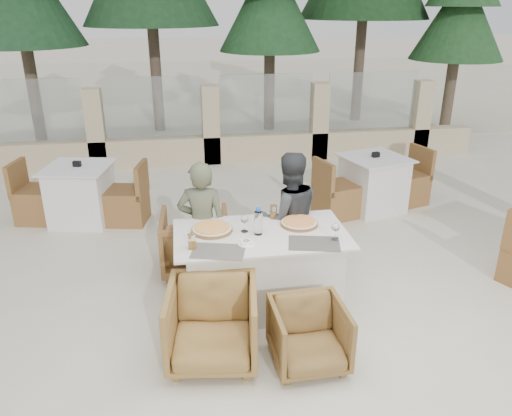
{
  "coord_description": "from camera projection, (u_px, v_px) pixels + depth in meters",
  "views": [
    {
      "loc": [
        -0.58,
        -4.05,
        2.74
      ],
      "look_at": [
        0.12,
        0.35,
        0.9
      ],
      "focal_mm": 35.0,
      "sensor_mm": 36.0,
      "label": 1
    }
  ],
  "objects": [
    {
      "name": "wine_glass_corner",
      "position": [
        335.0,
        231.0,
        4.43
      ],
      "size": [
        0.08,
        0.08,
        0.18
      ],
      "primitive_type": null,
      "rotation": [
        0.0,
        0.0,
        0.03
      ],
      "color": "white",
      "rests_on": "dining_table"
    },
    {
      "name": "diner_left",
      "position": [
        202.0,
        226.0,
        4.98
      ],
      "size": [
        0.54,
        0.41,
        1.34
      ],
      "primitive_type": "imported",
      "rotation": [
        0.0,
        0.0,
        2.96
      ],
      "color": "#555941",
      "rests_on": "ground"
    },
    {
      "name": "bg_table_b",
      "position": [
        373.0,
        183.0,
        7.0
      ],
      "size": [
        1.8,
        1.23,
        0.77
      ],
      "primitive_type": null,
      "rotation": [
        0.0,
        0.0,
        0.27
      ],
      "color": "silver",
      "rests_on": "ground"
    },
    {
      "name": "pine_centre",
      "position": [
        270.0,
        14.0,
        10.66
      ],
      "size": [
        2.2,
        2.2,
        5.0
      ],
      "primitive_type": "cone",
      "color": "#204C24",
      "rests_on": "ground"
    },
    {
      "name": "pizza_right",
      "position": [
        299.0,
        223.0,
        4.76
      ],
      "size": [
        0.43,
        0.43,
        0.05
      ],
      "primitive_type": "cylinder",
      "rotation": [
        0.0,
        0.0,
        0.25
      ],
      "color": "#DF4F1E",
      "rests_on": "dining_table"
    },
    {
      "name": "pine_far_left",
      "position": [
        19.0,
        2.0,
        9.66
      ],
      "size": [
        2.42,
        2.42,
        5.5
      ],
      "primitive_type": "cone",
      "color": "#1C4223",
      "rests_on": "ground"
    },
    {
      "name": "armchair_near_left",
      "position": [
        212.0,
        324.0,
        4.03
      ],
      "size": [
        0.8,
        0.82,
        0.67
      ],
      "primitive_type": "imported",
      "rotation": [
        0.0,
        0.0,
        -0.13
      ],
      "color": "olive",
      "rests_on": "ground"
    },
    {
      "name": "pine_far_right",
      "position": [
        459.0,
        27.0,
        10.69
      ],
      "size": [
        1.98,
        1.98,
        4.5
      ],
      "primitive_type": "cone",
      "color": "#224C24",
      "rests_on": "ground"
    },
    {
      "name": "placemat_near_left",
      "position": [
        218.0,
        251.0,
        4.26
      ],
      "size": [
        0.51,
        0.4,
        0.0
      ],
      "primitive_type": "cube",
      "rotation": [
        0.0,
        0.0,
        -0.25
      ],
      "color": "#625E54",
      "rests_on": "dining_table"
    },
    {
      "name": "placemat_near_right",
      "position": [
        314.0,
        243.0,
        4.4
      ],
      "size": [
        0.51,
        0.39,
        0.0
      ],
      "primitive_type": "cube",
      "rotation": [
        0.0,
        0.0,
        -0.23
      ],
      "color": "#555149",
      "rests_on": "dining_table"
    },
    {
      "name": "sand_patch",
      "position": [
        193.0,
        86.0,
        17.61
      ],
      "size": [
        30.0,
        16.0,
        0.01
      ],
      "primitive_type": "cube",
      "color": "beige",
      "rests_on": "ground"
    },
    {
      "name": "beer_glass_right",
      "position": [
        274.0,
        212.0,
        4.89
      ],
      "size": [
        0.09,
        0.09,
        0.14
      ],
      "primitive_type": "cylinder",
      "rotation": [
        0.0,
        0.0,
        -0.3
      ],
      "color": "orange",
      "rests_on": "dining_table"
    },
    {
      "name": "ground",
      "position": [
        250.0,
        308.0,
        4.83
      ],
      "size": [
        80.0,
        80.0,
        0.0
      ],
      "primitive_type": "plane",
      "color": "beige",
      "rests_on": "ground"
    },
    {
      "name": "wine_glass_centre",
      "position": [
        244.0,
        223.0,
        4.6
      ],
      "size": [
        0.08,
        0.08,
        0.18
      ],
      "primitive_type": null,
      "rotation": [
        0.0,
        0.0,
        0.12
      ],
      "color": "white",
      "rests_on": "dining_table"
    },
    {
      "name": "perimeter_wall_far",
      "position": [
        211.0,
        119.0,
        8.91
      ],
      "size": [
        10.0,
        0.34,
        1.6
      ],
      "primitive_type": null,
      "color": "#C7B28C",
      "rests_on": "ground"
    },
    {
      "name": "beer_glass_left",
      "position": [
        192.0,
        241.0,
        4.29
      ],
      "size": [
        0.07,
        0.07,
        0.14
      ],
      "primitive_type": "cylinder",
      "rotation": [
        0.0,
        0.0,
        -0.04
      ],
      "color": "orange",
      "rests_on": "dining_table"
    },
    {
      "name": "armchair_near_right",
      "position": [
        309.0,
        335.0,
        4.0
      ],
      "size": [
        0.6,
        0.61,
        0.54
      ],
      "primitive_type": "imported",
      "rotation": [
        0.0,
        0.0,
        0.03
      ],
      "color": "brown",
      "rests_on": "ground"
    },
    {
      "name": "diner_right",
      "position": [
        288.0,
        218.0,
        5.1
      ],
      "size": [
        0.73,
        0.59,
        1.4
      ],
      "primitive_type": "imported",
      "rotation": [
        0.0,
        0.0,
        3.23
      ],
      "color": "#36383A",
      "rests_on": "ground"
    },
    {
      "name": "pizza_left",
      "position": [
        212.0,
        229.0,
        4.63
      ],
      "size": [
        0.47,
        0.47,
        0.05
      ],
      "primitive_type": "cylinder",
      "rotation": [
        0.0,
        0.0,
        -0.28
      ],
      "color": "orange",
      "rests_on": "dining_table"
    },
    {
      "name": "bg_table_a",
      "position": [
        81.0,
        194.0,
        6.61
      ],
      "size": [
        1.77,
        1.12,
        0.77
      ],
      "primitive_type": null,
      "rotation": [
        0.0,
        0.0,
        -0.19
      ],
      "color": "silver",
      "rests_on": "ground"
    },
    {
      "name": "dining_table",
      "position": [
        261.0,
        270.0,
        4.74
      ],
      "size": [
        1.6,
        0.9,
        0.77
      ],
      "primitive_type": null,
      "color": "silver",
      "rests_on": "ground"
    },
    {
      "name": "olive_dish",
      "position": [
        246.0,
        242.0,
        4.38
      ],
      "size": [
        0.15,
        0.15,
        0.04
      ],
      "primitive_type": null,
      "rotation": [
        0.0,
        0.0,
        -0.41
      ],
      "color": "white",
      "rests_on": "dining_table"
    },
    {
      "name": "armchair_far_right",
      "position": [
        288.0,
        247.0,
        5.43
      ],
      "size": [
        0.74,
        0.75,
        0.55
      ],
      "primitive_type": "imported",
      "rotation": [
        0.0,
        0.0,
        2.84
      ],
      "color": "#986437",
      "rests_on": "ground"
    },
    {
      "name": "water_bottle",
      "position": [
        258.0,
        221.0,
        4.53
      ],
      "size": [
        0.1,
        0.1,
        0.26
      ],
      "primitive_type": "cylinder",
      "rotation": [
        0.0,
        0.0,
        -0.38
      ],
      "color": "#C2E8FF",
      "rests_on": "dining_table"
    },
    {
      "name": "armchair_far_left",
      "position": [
        195.0,
        242.0,
        5.41
      ],
      "size": [
        0.75,
        0.77,
        0.67
      ],
      "primitive_type": "imported",
      "rotation": [
        0.0,
        0.0,
        3.09
      ],
      "color": "brown",
      "rests_on": "ground"
    }
  ]
}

